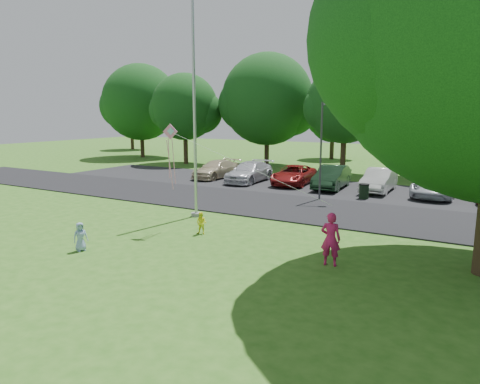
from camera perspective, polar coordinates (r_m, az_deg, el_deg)
The scene contains 13 objects.
ground at distance 14.79m, azimuth -5.90°, elevation -8.73°, with size 120.00×120.00×0.00m, color #2F631A.
park_road at distance 22.46m, azimuth 7.47°, elevation -2.06°, with size 60.00×6.00×0.06m, color black.
parking_strip at distance 28.49m, azimuth 12.39°, elevation 0.42°, with size 42.00×7.00×0.06m, color black.
flagpole at distance 20.10m, azimuth -6.05°, elevation 8.42°, with size 0.50×0.50×10.00m.
street_lamp at distance 24.28m, azimuth 11.28°, elevation 6.53°, with size 1.50×0.60×5.47m.
trash_can at distance 25.39m, azimuth 16.20°, elevation 0.04°, with size 0.57×0.57×0.91m.
tree_row at distance 36.21m, azimuth 19.37°, elevation 11.18°, with size 64.35×11.94×10.88m.
horizon_trees at distance 45.44m, azimuth 24.58°, elevation 8.77°, with size 77.46×7.20×7.02m.
parked_cars at distance 28.52m, azimuth 12.22°, elevation 1.92°, with size 20.21×5.49×1.48m.
woman at distance 14.08m, azimuth 11.98°, elevation -6.16°, with size 0.64×0.42×1.75m, color #C91A5D.
child_yellow at distance 17.46m, azimuth -5.16°, elevation -4.17°, with size 0.45×0.35×0.92m, color #FFFC28.
child_blue at distance 16.33m, azimuth -20.51°, elevation -5.60°, with size 0.51×0.33×1.04m, color #8AA5D4.
kite at distance 17.55m, azimuth -8.86°, elevation 6.43°, with size 7.37×1.13×2.73m.
Camera 1 is at (8.14, -11.37, 4.82)m, focal length 32.00 mm.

